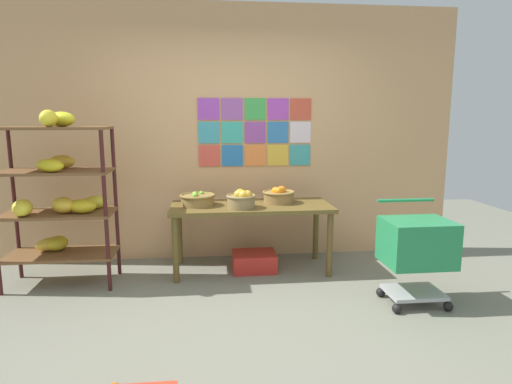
{
  "coord_description": "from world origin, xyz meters",
  "views": [
    {
      "loc": [
        -0.22,
        -2.93,
        1.55
      ],
      "look_at": [
        0.23,
        1.18,
        0.84
      ],
      "focal_mm": 30.22,
      "sensor_mm": 36.0,
      "label": 1
    }
  ],
  "objects_px": {
    "display_table": "(251,212)",
    "fruit_basket_centre": "(198,199)",
    "fruit_basket_left": "(241,199)",
    "shopping_cart": "(417,246)",
    "produce_crate_under_table": "(254,261)",
    "fruit_basket_back_left": "(279,195)",
    "banana_shelf_unit": "(58,192)"
  },
  "relations": [
    {
      "from": "produce_crate_under_table",
      "to": "display_table",
      "type": "bearing_deg",
      "value": 144.3
    },
    {
      "from": "fruit_basket_left",
      "to": "shopping_cart",
      "type": "bearing_deg",
      "value": -30.68
    },
    {
      "from": "produce_crate_under_table",
      "to": "shopping_cart",
      "type": "xyz_separation_m",
      "value": [
        1.26,
        -0.96,
        0.41
      ]
    },
    {
      "from": "banana_shelf_unit",
      "to": "fruit_basket_left",
      "type": "distance_m",
      "value": 1.69
    },
    {
      "from": "fruit_basket_back_left",
      "to": "fruit_basket_centre",
      "type": "distance_m",
      "value": 0.84
    },
    {
      "from": "fruit_basket_left",
      "to": "shopping_cart",
      "type": "relative_size",
      "value": 0.34
    },
    {
      "from": "fruit_basket_left",
      "to": "banana_shelf_unit",
      "type": "bearing_deg",
      "value": -178.17
    },
    {
      "from": "banana_shelf_unit",
      "to": "shopping_cart",
      "type": "bearing_deg",
      "value": -14.11
    },
    {
      "from": "banana_shelf_unit",
      "to": "shopping_cart",
      "type": "distance_m",
      "value": 3.2
    },
    {
      "from": "banana_shelf_unit",
      "to": "display_table",
      "type": "bearing_deg",
      "value": 6.44
    },
    {
      "from": "display_table",
      "to": "banana_shelf_unit",
      "type": "bearing_deg",
      "value": -173.56
    },
    {
      "from": "display_table",
      "to": "produce_crate_under_table",
      "type": "xyz_separation_m",
      "value": [
        0.03,
        -0.02,
        -0.51
      ]
    },
    {
      "from": "display_table",
      "to": "fruit_basket_left",
      "type": "relative_size",
      "value": 5.54
    },
    {
      "from": "fruit_basket_back_left",
      "to": "display_table",
      "type": "bearing_deg",
      "value": -165.14
    },
    {
      "from": "display_table",
      "to": "fruit_basket_back_left",
      "type": "xyz_separation_m",
      "value": [
        0.29,
        0.08,
        0.16
      ]
    },
    {
      "from": "display_table",
      "to": "shopping_cart",
      "type": "relative_size",
      "value": 1.88
    },
    {
      "from": "banana_shelf_unit",
      "to": "fruit_basket_left",
      "type": "relative_size",
      "value": 5.57
    },
    {
      "from": "banana_shelf_unit",
      "to": "fruit_basket_left",
      "type": "height_order",
      "value": "banana_shelf_unit"
    },
    {
      "from": "display_table",
      "to": "fruit_basket_centre",
      "type": "xyz_separation_m",
      "value": [
        -0.54,
        0.02,
        0.14
      ]
    },
    {
      "from": "fruit_basket_left",
      "to": "produce_crate_under_table",
      "type": "bearing_deg",
      "value": 42.78
    },
    {
      "from": "fruit_basket_left",
      "to": "produce_crate_under_table",
      "type": "xyz_separation_m",
      "value": [
        0.14,
        0.13,
        -0.68
      ]
    },
    {
      "from": "display_table",
      "to": "fruit_basket_left",
      "type": "xyz_separation_m",
      "value": [
        -0.11,
        -0.15,
        0.17
      ]
    },
    {
      "from": "display_table",
      "to": "shopping_cart",
      "type": "distance_m",
      "value": 1.62
    },
    {
      "from": "fruit_basket_left",
      "to": "produce_crate_under_table",
      "type": "distance_m",
      "value": 0.71
    },
    {
      "from": "fruit_basket_centre",
      "to": "produce_crate_under_table",
      "type": "distance_m",
      "value": 0.87
    },
    {
      "from": "produce_crate_under_table",
      "to": "shopping_cart",
      "type": "distance_m",
      "value": 1.63
    },
    {
      "from": "display_table",
      "to": "shopping_cart",
      "type": "xyz_separation_m",
      "value": [
        1.28,
        -0.98,
        -0.1
      ]
    },
    {
      "from": "shopping_cart",
      "to": "fruit_basket_back_left",
      "type": "bearing_deg",
      "value": 146.57
    },
    {
      "from": "fruit_basket_back_left",
      "to": "produce_crate_under_table",
      "type": "distance_m",
      "value": 0.73
    },
    {
      "from": "display_table",
      "to": "produce_crate_under_table",
      "type": "bearing_deg",
      "value": -35.7
    },
    {
      "from": "banana_shelf_unit",
      "to": "display_table",
      "type": "height_order",
      "value": "banana_shelf_unit"
    },
    {
      "from": "banana_shelf_unit",
      "to": "produce_crate_under_table",
      "type": "distance_m",
      "value": 2.0
    }
  ]
}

